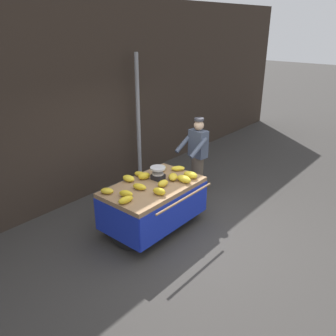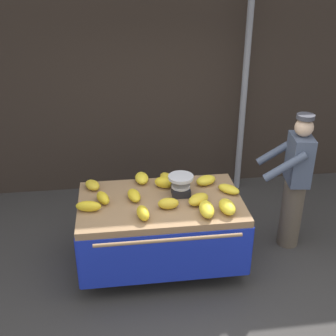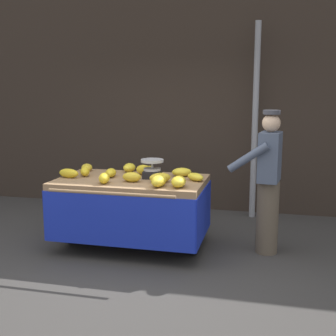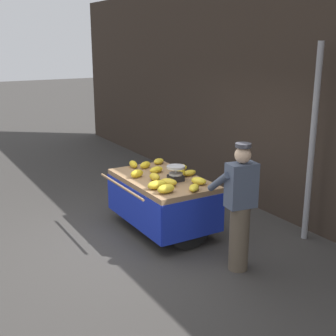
{
  "view_description": "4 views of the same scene",
  "coord_description": "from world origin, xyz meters",
  "views": [
    {
      "loc": [
        -4.3,
        -3.11,
        3.51
      ],
      "look_at": [
        0.16,
        0.66,
        1.06
      ],
      "focal_mm": 37.18,
      "sensor_mm": 36.0,
      "label": 1
    },
    {
      "loc": [
        -0.69,
        -3.37,
        3.27
      ],
      "look_at": [
        -0.17,
        0.66,
        1.26
      ],
      "focal_mm": 45.86,
      "sensor_mm": 36.0,
      "label": 2
    },
    {
      "loc": [
        1.38,
        -4.26,
        1.92
      ],
      "look_at": [
        0.2,
        0.66,
        1.03
      ],
      "focal_mm": 46.14,
      "sensor_mm": 36.0,
      "label": 3
    },
    {
      "loc": [
        5.59,
        -2.74,
        2.94
      ],
      "look_at": [
        0.11,
        0.54,
        1.14
      ],
      "focal_mm": 48.44,
      "sensor_mm": 36.0,
      "label": 4
    }
  ],
  "objects": [
    {
      "name": "back_wall",
      "position": [
        0.0,
        2.76,
        2.01
      ],
      "size": [
        16.0,
        0.24,
        4.02
      ],
      "primitive_type": "cube",
      "color": "#332821",
      "rests_on": "ground"
    },
    {
      "name": "weighing_scale",
      "position": [
        -0.02,
        0.75,
        0.99
      ],
      "size": [
        0.28,
        0.28,
        0.24
      ],
      "color": "black",
      "rests_on": "banana_cart"
    },
    {
      "name": "banana_bunch_11",
      "position": [
        -0.43,
        1.09,
        0.93
      ],
      "size": [
        0.17,
        0.26,
        0.11
      ],
      "primitive_type": "ellipsoid",
      "rotation": [
        0.0,
        0.0,
        0.07
      ],
      "color": "yellow",
      "rests_on": "banana_cart"
    },
    {
      "name": "ground_plane",
      "position": [
        0.0,
        0.0,
        0.0
      ],
      "size": [
        60.0,
        60.0,
        0.0
      ],
      "primitive_type": "plane",
      "color": "#383533"
    },
    {
      "name": "banana_bunch_9",
      "position": [
        0.14,
        0.53,
        0.93
      ],
      "size": [
        0.3,
        0.28,
        0.11
      ],
      "primitive_type": "ellipsoid",
      "rotation": [
        0.0,
        0.0,
        2.21
      ],
      "color": "gold",
      "rests_on": "banana_cart"
    },
    {
      "name": "banana_bunch_6",
      "position": [
        -0.14,
        1.08,
        0.92
      ],
      "size": [
        0.18,
        0.27,
        0.09
      ],
      "primitive_type": "ellipsoid",
      "rotation": [
        0.0,
        0.0,
        0.19
      ],
      "color": "gold",
      "rests_on": "banana_cart"
    },
    {
      "name": "banana_cart",
      "position": [
        -0.26,
        0.65,
        0.65
      ],
      "size": [
        1.81,
        1.27,
        0.87
      ],
      "color": "#93704C",
      "rests_on": "ground"
    },
    {
      "name": "banana_bunch_12",
      "position": [
        -1.0,
        1.01,
        0.92
      ],
      "size": [
        0.23,
        0.26,
        0.1
      ],
      "primitive_type": "ellipsoid",
      "rotation": [
        0.0,
        0.0,
        0.48
      ],
      "color": "gold",
      "rests_on": "banana_cart"
    },
    {
      "name": "banana_bunch_10",
      "position": [
        -0.54,
        0.71,
        0.93
      ],
      "size": [
        0.18,
        0.28,
        0.11
      ],
      "primitive_type": "ellipsoid",
      "rotation": [
        0.0,
        0.0,
        0.22
      ],
      "color": "gold",
      "rests_on": "banana_cart"
    },
    {
      "name": "banana_bunch_1",
      "position": [
        -0.18,
        0.94,
        0.94
      ],
      "size": [
        0.26,
        0.21,
        0.13
      ],
      "primitive_type": "ellipsoid",
      "rotation": [
        0.0,
        0.0,
        1.18
      ],
      "color": "gold",
      "rests_on": "banana_cart"
    },
    {
      "name": "banana_bunch_13",
      "position": [
        0.31,
        0.95,
        0.93
      ],
      "size": [
        0.29,
        0.24,
        0.11
      ],
      "primitive_type": "ellipsoid",
      "rotation": [
        0.0,
        0.0,
        1.96
      ],
      "color": "yellow",
      "rests_on": "banana_cart"
    },
    {
      "name": "banana_bunch_8",
      "position": [
        0.53,
        0.72,
        0.92
      ],
      "size": [
        0.28,
        0.28,
        0.09
      ],
      "primitive_type": "ellipsoid",
      "rotation": [
        0.0,
        0.0,
        0.8
      ],
      "color": "yellow",
      "rests_on": "banana_cart"
    },
    {
      "name": "street_pole",
      "position": [
        1.14,
        2.37,
        1.47
      ],
      "size": [
        0.09,
        0.09,
        2.94
      ],
      "primitive_type": "cylinder",
      "color": "gray",
      "rests_on": "ground"
    },
    {
      "name": "banana_bunch_2",
      "position": [
        0.4,
        0.33,
        0.94
      ],
      "size": [
        0.18,
        0.29,
        0.13
      ],
      "primitive_type": "ellipsoid",
      "rotation": [
        0.0,
        0.0,
        0.09
      ],
      "color": "yellow",
      "rests_on": "banana_cart"
    },
    {
      "name": "vendor_person",
      "position": [
        1.37,
        0.87,
        0.87
      ],
      "size": [
        0.62,
        0.57,
        1.71
      ],
      "color": "brown",
      "rests_on": "ground"
    },
    {
      "name": "banana_bunch_5",
      "position": [
        0.18,
        0.31,
        0.94
      ],
      "size": [
        0.16,
        0.3,
        0.13
      ],
      "primitive_type": "ellipsoid",
      "rotation": [
        0.0,
        0.0,
        3.1
      ],
      "color": "yellow",
      "rests_on": "banana_cart"
    },
    {
      "name": "banana_bunch_3",
      "position": [
        -0.19,
        0.48,
        0.93
      ],
      "size": [
        0.23,
        0.14,
        0.12
      ],
      "primitive_type": "ellipsoid",
      "rotation": [
        0.0,
        0.0,
        1.56
      ],
      "color": "gold",
      "rests_on": "banana_cart"
    },
    {
      "name": "banana_bunch_4",
      "position": [
        -0.88,
        0.68,
        0.93
      ],
      "size": [
        0.19,
        0.26,
        0.12
      ],
      "primitive_type": "ellipsoid",
      "rotation": [
        0.0,
        0.0,
        0.4
      ],
      "color": "gold",
      "rests_on": "banana_cart"
    },
    {
      "name": "banana_bunch_0",
      "position": [
        -0.47,
        0.32,
        0.94
      ],
      "size": [
        0.16,
        0.25,
        0.13
      ],
      "primitive_type": "ellipsoid",
      "rotation": [
        0.0,
        0.0,
        0.2
      ],
      "color": "gold",
      "rests_on": "banana_cart"
    },
    {
      "name": "banana_bunch_7",
      "position": [
        -1.03,
        0.53,
        0.93
      ],
      "size": [
        0.28,
        0.16,
        0.11
      ],
      "primitive_type": "ellipsoid",
      "rotation": [
        0.0,
        0.0,
        1.41
      ],
      "color": "gold",
      "rests_on": "banana_cart"
    }
  ]
}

